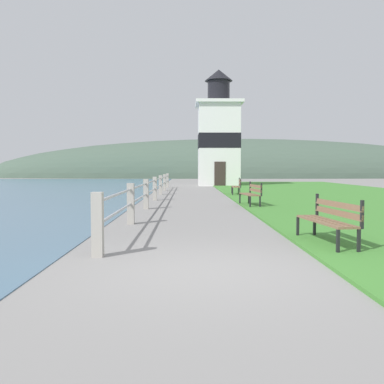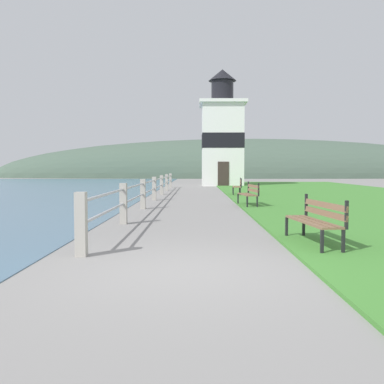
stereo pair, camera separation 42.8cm
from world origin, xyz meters
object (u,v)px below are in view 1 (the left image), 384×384
at_px(park_bench_near, 330,218).
at_px(lighthouse, 219,137).
at_px(park_bench_midway, 252,193).
at_px(park_bench_far, 237,185).

bearing_deg(park_bench_near, lighthouse, -96.12).
bearing_deg(park_bench_midway, park_bench_far, -98.43).
bearing_deg(lighthouse, park_bench_far, -89.61).
relative_size(park_bench_near, park_bench_midway, 1.14).
bearing_deg(park_bench_far, lighthouse, -85.36).
bearing_deg(lighthouse, park_bench_near, -89.84).
xyz_separation_m(park_bench_midway, lighthouse, (0.16, 19.85, 3.56)).
distance_m(park_bench_midway, park_bench_far, 6.85).
xyz_separation_m(park_bench_midway, park_bench_far, (0.24, 6.85, -0.00)).
relative_size(park_bench_near, lighthouse, 0.20).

